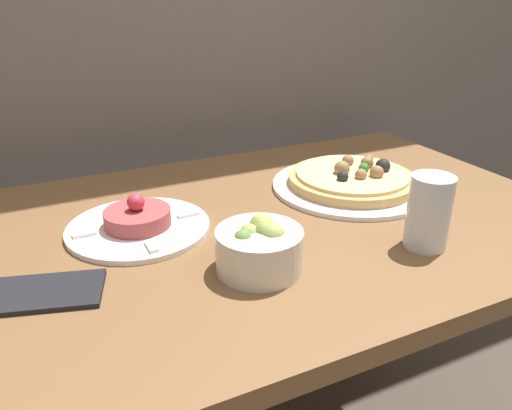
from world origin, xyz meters
name	(u,v)px	position (x,y,z in m)	size (l,w,h in m)	color
dining_table	(253,270)	(0.00, 0.39, 0.66)	(1.26, 0.78, 0.77)	brown
pizza_plate	(352,180)	(0.27, 0.44, 0.79)	(0.35, 0.35, 0.06)	white
tartare_plate	(138,223)	(-0.20, 0.45, 0.79)	(0.26, 0.26, 0.07)	white
small_bowl	(260,247)	(-0.06, 0.23, 0.81)	(0.14, 0.14, 0.08)	silver
drinking_glass	(429,212)	(0.22, 0.17, 0.83)	(0.07, 0.07, 0.13)	silver
napkin	(46,292)	(-0.37, 0.30, 0.78)	(0.18, 0.14, 0.01)	black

